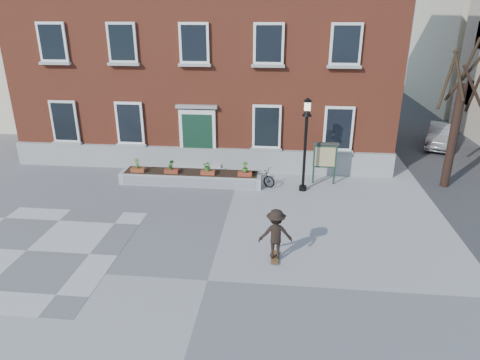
# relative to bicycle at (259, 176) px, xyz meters

# --- Properties ---
(ground) EXTENTS (100.00, 100.00, 0.00)m
(ground) POSITION_rel_bicycle_xyz_m (-0.97, -7.28, -0.42)
(ground) COLOR gray
(ground) RESTS_ON ground
(checker_patch) EXTENTS (6.00, 6.00, 0.01)m
(checker_patch) POSITION_rel_bicycle_xyz_m (-6.97, -6.28, -0.41)
(checker_patch) COLOR slate
(checker_patch) RESTS_ON ground
(distant_building) EXTENTS (10.00, 12.00, 13.00)m
(distant_building) POSITION_rel_bicycle_xyz_m (-18.97, 12.72, 6.08)
(distant_building) COLOR beige
(distant_building) RESTS_ON ground
(bicycle) EXTENTS (1.67, 1.22, 0.84)m
(bicycle) POSITION_rel_bicycle_xyz_m (0.00, 0.00, 0.00)
(bicycle) COLOR black
(bicycle) RESTS_ON ground
(parked_car) EXTENTS (2.67, 4.09, 1.27)m
(parked_car) POSITION_rel_bicycle_xyz_m (9.74, 6.78, 0.22)
(parked_car) COLOR #A6A9AB
(parked_car) RESTS_ON ground
(brick_building) EXTENTS (18.40, 10.85, 12.60)m
(brick_building) POSITION_rel_bicycle_xyz_m (-2.97, 6.70, 5.88)
(brick_building) COLOR brown
(brick_building) RESTS_ON ground
(planter_assembly) EXTENTS (6.20, 1.12, 1.15)m
(planter_assembly) POSITION_rel_bicycle_xyz_m (-2.96, -0.10, -0.11)
(planter_assembly) COLOR #B7B7B3
(planter_assembly) RESTS_ON ground
(bare_tree) EXTENTS (1.83, 1.83, 6.16)m
(bare_tree) POSITION_rel_bicycle_xyz_m (8.04, 0.73, 2.37)
(bare_tree) COLOR black
(bare_tree) RESTS_ON ground
(lamp_post) EXTENTS (0.40, 0.40, 3.93)m
(lamp_post) POSITION_rel_bicycle_xyz_m (1.90, -0.39, 2.12)
(lamp_post) COLOR black
(lamp_post) RESTS_ON ground
(notice_board) EXTENTS (1.10, 0.16, 1.87)m
(notice_board) POSITION_rel_bicycle_xyz_m (2.82, 0.47, 0.84)
(notice_board) COLOR #183122
(notice_board) RESTS_ON ground
(skateboarder) EXTENTS (1.09, 0.78, 1.66)m
(skateboarder) POSITION_rel_bicycle_xyz_m (0.88, -5.94, 0.44)
(skateboarder) COLOR brown
(skateboarder) RESTS_ON ground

